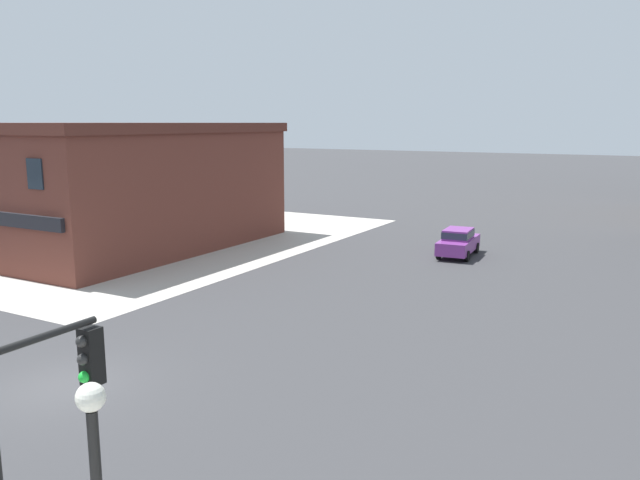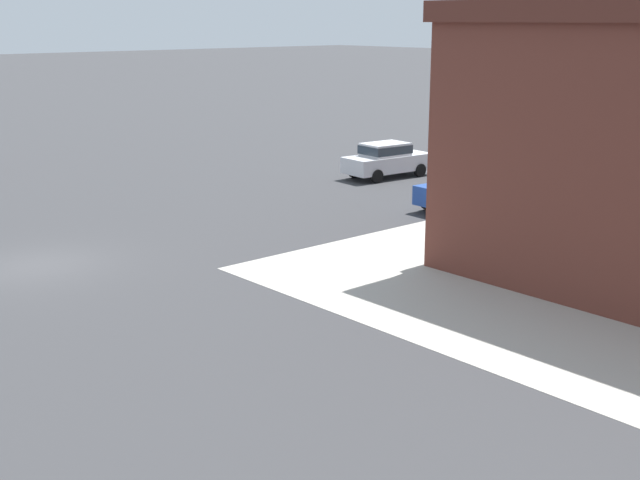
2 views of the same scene
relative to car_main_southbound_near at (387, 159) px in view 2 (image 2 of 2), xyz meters
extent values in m
plane|color=#38383A|center=(18.92, 3.32, -0.92)|extent=(320.00, 320.00, 0.00)
cube|color=silver|center=(-0.05, 0.00, -0.22)|extent=(4.54, 2.13, 0.76)
cube|color=silver|center=(0.10, -0.01, 0.46)|extent=(2.23, 1.67, 0.60)
cube|color=#232D38|center=(0.10, -0.01, 0.46)|extent=(2.32, 1.72, 0.40)
cylinder|color=black|center=(-1.48, -0.71, -0.60)|extent=(0.66, 0.27, 0.64)
cylinder|color=black|center=(-1.34, 0.96, -0.60)|extent=(0.66, 0.27, 0.64)
cylinder|color=black|center=(1.24, -0.95, -0.60)|extent=(0.66, 0.27, 0.64)
cylinder|color=black|center=(1.38, 0.72, -0.60)|extent=(0.66, 0.27, 0.64)
cube|color=#23479E|center=(2.53, 6.98, -0.22)|extent=(4.49, 2.01, 0.76)
cube|color=#23479E|center=(2.38, 6.99, 0.46)|extent=(2.19, 1.61, 0.60)
cube|color=#232D38|center=(2.38, 6.99, 0.46)|extent=(2.28, 1.65, 0.40)
cylinder|color=black|center=(3.94, 7.74, -0.60)|extent=(0.65, 0.26, 0.64)
cylinder|color=black|center=(3.84, 6.07, -0.60)|extent=(0.65, 0.26, 0.64)
cylinder|color=black|center=(1.22, 7.89, -0.60)|extent=(0.65, 0.26, 0.64)
cylinder|color=black|center=(1.12, 6.22, -0.60)|extent=(0.65, 0.26, 0.64)
cube|color=black|center=(0.66, 11.20, 2.20)|extent=(17.59, 0.24, 0.70)
cube|color=#1E2833|center=(-1.66, 11.28, 4.59)|extent=(1.10, 0.08, 1.50)
cube|color=#1E2833|center=(2.97, 11.28, 4.59)|extent=(1.10, 0.08, 1.50)
cube|color=#1E2833|center=(7.60, 11.28, 4.59)|extent=(1.10, 0.08, 1.50)
camera|label=1|loc=(34.79, -8.89, 7.04)|focal=35.73mm
camera|label=2|loc=(28.84, 27.95, 6.52)|focal=47.09mm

